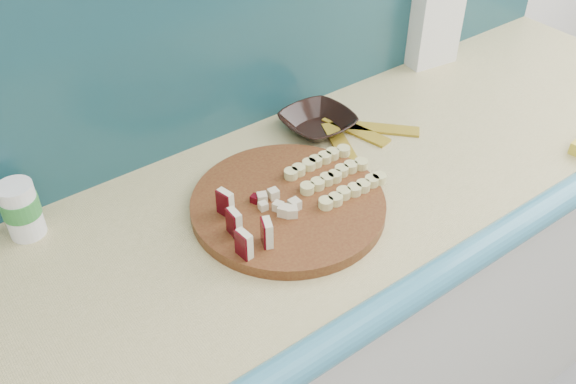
{
  "coord_description": "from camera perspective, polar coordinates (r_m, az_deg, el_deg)",
  "views": [
    {
      "loc": [
        -0.43,
        0.75,
        1.7
      ],
      "look_at": [
        0.12,
        1.49,
        0.95
      ],
      "focal_mm": 40.0,
      "sensor_mm": 36.0,
      "label": 1
    }
  ],
  "objects": [
    {
      "name": "backsplash",
      "position": [
        1.28,
        -8.79,
        13.73
      ],
      "size": [
        2.2,
        0.02,
        0.5
      ],
      "primitive_type": "cube",
      "color": "teal",
      "rests_on": "kitchen_counter"
    },
    {
      "name": "apple_chunks",
      "position": [
        1.18,
        -0.9,
        -0.83
      ],
      "size": [
        0.05,
        0.06,
        0.02
      ],
      "color": "beige",
      "rests_on": "cutting_board"
    },
    {
      "name": "apple_wedges",
      "position": [
        1.11,
        -4.1,
        -2.97
      ],
      "size": [
        0.06,
        0.14,
        0.05
      ],
      "color": "beige",
      "rests_on": "cutting_board"
    },
    {
      "name": "banana_slices",
      "position": [
        1.25,
        4.16,
        1.5
      ],
      "size": [
        0.16,
        0.14,
        0.02
      ],
      "color": "#D4CD81",
      "rests_on": "cutting_board"
    },
    {
      "name": "kitchen_counter",
      "position": [
        1.55,
        -0.7,
        -14.48
      ],
      "size": [
        2.2,
        0.63,
        0.91
      ],
      "color": "silver",
      "rests_on": "ground"
    },
    {
      "name": "flour_bag",
      "position": [
        1.71,
        12.61,
        14.7
      ],
      "size": [
        0.14,
        0.11,
        0.22
      ],
      "primitive_type": "cube",
      "rotation": [
        0.0,
        0.0,
        -0.13
      ],
      "color": "white",
      "rests_on": "kitchen_counter"
    },
    {
      "name": "cutting_board",
      "position": [
        1.21,
        0.0,
        -1.16
      ],
      "size": [
        0.37,
        0.37,
        0.02
      ],
      "primitive_type": "cylinder",
      "rotation": [
        0.0,
        0.0,
        -0.01
      ],
      "color": "#481D0F",
      "rests_on": "kitchen_counter"
    },
    {
      "name": "brown_bowl",
      "position": [
        1.42,
        2.65,
        6.14
      ],
      "size": [
        0.16,
        0.16,
        0.04
      ],
      "primitive_type": "imported",
      "rotation": [
        0.0,
        0.0,
        0.02
      ],
      "color": "black",
      "rests_on": "kitchen_counter"
    },
    {
      "name": "canister",
      "position": [
        1.22,
        -22.64,
        -1.39
      ],
      "size": [
        0.07,
        0.07,
        0.11
      ],
      "rotation": [
        0.0,
        0.0,
        -0.1
      ],
      "color": "white",
      "rests_on": "kitchen_counter"
    },
    {
      "name": "banana_peel",
      "position": [
        1.42,
        6.39,
        5.13
      ],
      "size": [
        0.23,
        0.19,
        0.01
      ],
      "rotation": [
        0.0,
        0.0,
        0.06
      ],
      "color": "#AF9921",
      "rests_on": "kitchen_counter"
    }
  ]
}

